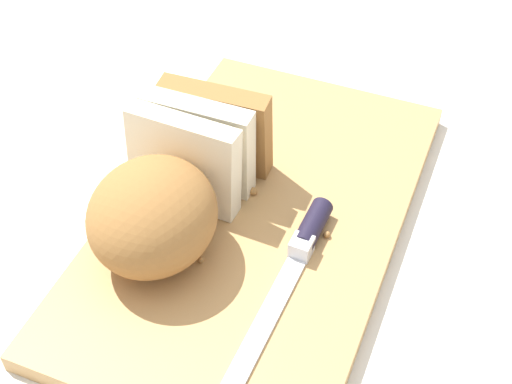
{
  "coord_description": "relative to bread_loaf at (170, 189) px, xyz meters",
  "views": [
    {
      "loc": [
        -0.45,
        -0.2,
        0.54
      ],
      "look_at": [
        0.0,
        0.0,
        0.05
      ],
      "focal_mm": 52.0,
      "sensor_mm": 36.0,
      "label": 1
    }
  ],
  "objects": [
    {
      "name": "bread_knife",
      "position": [
        -0.0,
        -0.12,
        -0.04
      ],
      "size": [
        0.29,
        0.02,
        0.02
      ],
      "rotation": [
        0.0,
        0.0,
        3.14
      ],
      "color": "silver",
      "rests_on": "cutting_board"
    },
    {
      "name": "crumb_stray_right",
      "position": [
        0.08,
        -0.03,
        -0.04
      ],
      "size": [
        0.01,
        0.01,
        0.01
      ],
      "primitive_type": "sphere",
      "color": "#A8753D",
      "rests_on": "cutting_board"
    },
    {
      "name": "bread_loaf",
      "position": [
        0.0,
        0.0,
        0.0
      ],
      "size": [
        0.21,
        0.12,
        0.1
      ],
      "rotation": [
        0.0,
        0.0,
        0.03
      ],
      "color": "#996633",
      "rests_on": "cutting_board"
    },
    {
      "name": "ground_plane",
      "position": [
        0.04,
        -0.07,
        -0.07
      ],
      "size": [
        3.0,
        3.0,
        0.0
      ],
      "primitive_type": "plane",
      "color": "silver"
    },
    {
      "name": "cutting_board",
      "position": [
        0.04,
        -0.07,
        -0.06
      ],
      "size": [
        0.46,
        0.28,
        0.02
      ],
      "primitive_type": "cube",
      "rotation": [
        0.0,
        0.0,
        0.03
      ],
      "color": "tan",
      "rests_on": "ground_plane"
    },
    {
      "name": "crumb_near_knife",
      "position": [
        0.07,
        -0.05,
        -0.04
      ],
      "size": [
        0.01,
        0.01,
        0.01
      ],
      "primitive_type": "sphere",
      "color": "#A8753D",
      "rests_on": "cutting_board"
    },
    {
      "name": "crumb_stray_left",
      "position": [
        0.04,
        -0.14,
        -0.04
      ],
      "size": [
        0.01,
        0.01,
        0.01
      ],
      "primitive_type": "sphere",
      "color": "#A8753D",
      "rests_on": "cutting_board"
    },
    {
      "name": "crumb_near_loaf",
      "position": [
        -0.03,
        -0.04,
        -0.04
      ],
      "size": [
        0.01,
        0.01,
        0.01
      ],
      "primitive_type": "sphere",
      "color": "#A8753D",
      "rests_on": "cutting_board"
    }
  ]
}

